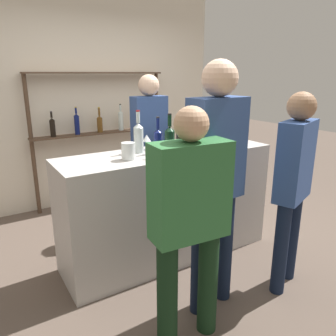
{
  "coord_description": "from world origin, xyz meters",
  "views": [
    {
      "loc": [
        -1.54,
        -2.46,
        1.73
      ],
      "look_at": [
        0.0,
        0.0,
        0.89
      ],
      "focal_mm": 35.0,
      "sensor_mm": 36.0,
      "label": 1
    }
  ],
  "objects_px": {
    "cork_jar": "(128,151)",
    "customer_center": "(216,169)",
    "server_behind_counter": "(150,138)",
    "customer_left": "(190,215)",
    "customer_right": "(294,178)",
    "counter_bottle_1": "(158,140)",
    "ice_bucket": "(231,131)",
    "counter_bottle_2": "(170,140)",
    "counter_bottle_3": "(180,136)",
    "wine_glass": "(147,138)",
    "counter_bottle_0": "(139,137)"
  },
  "relations": [
    {
      "from": "cork_jar",
      "to": "server_behind_counter",
      "type": "relative_size",
      "value": 0.08
    },
    {
      "from": "customer_center",
      "to": "customer_right",
      "type": "bearing_deg",
      "value": -106.17
    },
    {
      "from": "customer_center",
      "to": "customer_left",
      "type": "xyz_separation_m",
      "value": [
        -0.35,
        -0.18,
        -0.19
      ]
    },
    {
      "from": "counter_bottle_2",
      "to": "server_behind_counter",
      "type": "distance_m",
      "value": 0.89
    },
    {
      "from": "counter_bottle_1",
      "to": "wine_glass",
      "type": "xyz_separation_m",
      "value": [
        -0.02,
        0.18,
        -0.01
      ]
    },
    {
      "from": "wine_glass",
      "to": "customer_right",
      "type": "height_order",
      "value": "customer_right"
    },
    {
      "from": "counter_bottle_0",
      "to": "customer_right",
      "type": "xyz_separation_m",
      "value": [
        0.82,
        -1.03,
        -0.24
      ]
    },
    {
      "from": "counter_bottle_1",
      "to": "customer_center",
      "type": "relative_size",
      "value": 0.18
    },
    {
      "from": "customer_right",
      "to": "cork_jar",
      "type": "bearing_deg",
      "value": 29.67
    },
    {
      "from": "server_behind_counter",
      "to": "wine_glass",
      "type": "bearing_deg",
      "value": -32.72
    },
    {
      "from": "ice_bucket",
      "to": "customer_right",
      "type": "height_order",
      "value": "customer_right"
    },
    {
      "from": "customer_center",
      "to": "counter_bottle_0",
      "type": "bearing_deg",
      "value": 3.56
    },
    {
      "from": "counter_bottle_1",
      "to": "customer_right",
      "type": "bearing_deg",
      "value": -53.47
    },
    {
      "from": "counter_bottle_1",
      "to": "counter_bottle_3",
      "type": "height_order",
      "value": "counter_bottle_3"
    },
    {
      "from": "wine_glass",
      "to": "customer_right",
      "type": "relative_size",
      "value": 0.09
    },
    {
      "from": "customer_left",
      "to": "customer_right",
      "type": "bearing_deg",
      "value": -82.55
    },
    {
      "from": "counter_bottle_0",
      "to": "counter_bottle_3",
      "type": "height_order",
      "value": "counter_bottle_0"
    },
    {
      "from": "cork_jar",
      "to": "customer_center",
      "type": "height_order",
      "value": "customer_center"
    },
    {
      "from": "counter_bottle_1",
      "to": "counter_bottle_2",
      "type": "xyz_separation_m",
      "value": [
        0.03,
        -0.14,
        0.02
      ]
    },
    {
      "from": "counter_bottle_1",
      "to": "cork_jar",
      "type": "relative_size",
      "value": 2.28
    },
    {
      "from": "customer_center",
      "to": "server_behind_counter",
      "type": "distance_m",
      "value": 1.51
    },
    {
      "from": "counter_bottle_2",
      "to": "counter_bottle_3",
      "type": "height_order",
      "value": "counter_bottle_3"
    },
    {
      "from": "counter_bottle_3",
      "to": "customer_left",
      "type": "xyz_separation_m",
      "value": [
        -0.56,
        -0.94,
        -0.29
      ]
    },
    {
      "from": "counter_bottle_0",
      "to": "cork_jar",
      "type": "distance_m",
      "value": 0.27
    },
    {
      "from": "counter_bottle_3",
      "to": "cork_jar",
      "type": "distance_m",
      "value": 0.54
    },
    {
      "from": "counter_bottle_2",
      "to": "customer_center",
      "type": "height_order",
      "value": "customer_center"
    },
    {
      "from": "customer_left",
      "to": "ice_bucket",
      "type": "bearing_deg",
      "value": -45.83
    },
    {
      "from": "counter_bottle_0",
      "to": "cork_jar",
      "type": "height_order",
      "value": "counter_bottle_0"
    },
    {
      "from": "counter_bottle_2",
      "to": "ice_bucket",
      "type": "xyz_separation_m",
      "value": [
        0.89,
        0.21,
        -0.04
      ]
    },
    {
      "from": "counter_bottle_0",
      "to": "counter_bottle_1",
      "type": "relative_size",
      "value": 1.16
    },
    {
      "from": "counter_bottle_1",
      "to": "counter_bottle_3",
      "type": "xyz_separation_m",
      "value": [
        0.22,
        -0.03,
        0.02
      ]
    },
    {
      "from": "counter_bottle_1",
      "to": "server_behind_counter",
      "type": "bearing_deg",
      "value": 66.82
    },
    {
      "from": "counter_bottle_0",
      "to": "customer_right",
      "type": "height_order",
      "value": "customer_right"
    },
    {
      "from": "server_behind_counter",
      "to": "customer_left",
      "type": "relative_size",
      "value": 1.1
    },
    {
      "from": "counter_bottle_2",
      "to": "server_behind_counter",
      "type": "xyz_separation_m",
      "value": [
        0.27,
        0.84,
        -0.15
      ]
    },
    {
      "from": "cork_jar",
      "to": "customer_center",
      "type": "xyz_separation_m",
      "value": [
        0.32,
        -0.72,
        -0.02
      ]
    },
    {
      "from": "counter_bottle_1",
      "to": "ice_bucket",
      "type": "distance_m",
      "value": 0.93
    },
    {
      "from": "counter_bottle_0",
      "to": "customer_center",
      "type": "distance_m",
      "value": 0.91
    },
    {
      "from": "counter_bottle_3",
      "to": "wine_glass",
      "type": "distance_m",
      "value": 0.31
    },
    {
      "from": "ice_bucket",
      "to": "server_behind_counter",
      "type": "xyz_separation_m",
      "value": [
        -0.63,
        0.62,
        -0.11
      ]
    },
    {
      "from": "cork_jar",
      "to": "server_behind_counter",
      "type": "xyz_separation_m",
      "value": [
        0.62,
        0.76,
        -0.08
      ]
    },
    {
      "from": "counter_bottle_1",
      "to": "customer_right",
      "type": "height_order",
      "value": "customer_right"
    },
    {
      "from": "counter_bottle_0",
      "to": "counter_bottle_2",
      "type": "distance_m",
      "value": 0.3
    },
    {
      "from": "counter_bottle_2",
      "to": "cork_jar",
      "type": "bearing_deg",
      "value": 168.25
    },
    {
      "from": "ice_bucket",
      "to": "customer_center",
      "type": "xyz_separation_m",
      "value": [
        -0.92,
        -0.86,
        -0.06
      ]
    },
    {
      "from": "wine_glass",
      "to": "customer_center",
      "type": "height_order",
      "value": "customer_center"
    },
    {
      "from": "wine_glass",
      "to": "cork_jar",
      "type": "distance_m",
      "value": 0.39
    },
    {
      "from": "counter_bottle_2",
      "to": "counter_bottle_1",
      "type": "bearing_deg",
      "value": 103.07
    },
    {
      "from": "counter_bottle_2",
      "to": "cork_jar",
      "type": "height_order",
      "value": "counter_bottle_2"
    },
    {
      "from": "counter_bottle_0",
      "to": "customer_center",
      "type": "xyz_separation_m",
      "value": [
        0.14,
        -0.9,
        -0.1
      ]
    }
  ]
}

